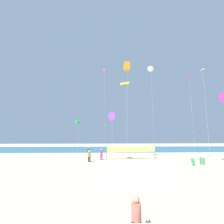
# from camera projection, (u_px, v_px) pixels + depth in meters

# --- Properties ---
(ground_plane) EXTENTS (120.00, 120.00, 0.00)m
(ground_plane) POSITION_uv_depth(u_px,v_px,m) (131.00, 174.00, 16.89)
(ground_plane) COLOR beige
(ocean_band) EXTENTS (120.00, 20.00, 0.01)m
(ocean_band) POSITION_uv_depth(u_px,v_px,m) (115.00, 149.00, 46.81)
(ocean_band) COLOR teal
(ocean_band) RESTS_ON ground
(mother_figure) EXTENTS (0.39, 0.39, 1.70)m
(mother_figure) POSITION_uv_depth(u_px,v_px,m) (136.00, 217.00, 6.21)
(mother_figure) COLOR maroon
(mother_figure) RESTS_ON ground
(beachgoer_plum_shirt) EXTENTS (0.42, 0.42, 1.84)m
(beachgoer_plum_shirt) POSITION_uv_depth(u_px,v_px,m) (101.00, 154.00, 26.36)
(beachgoer_plum_shirt) COLOR #7A3872
(beachgoer_plum_shirt) RESTS_ON ground
(beachgoer_olive_shirt) EXTENTS (0.41, 0.41, 1.77)m
(beachgoer_olive_shirt) POSITION_uv_depth(u_px,v_px,m) (89.00, 156.00, 24.35)
(beachgoer_olive_shirt) COLOR #2D2D33
(beachgoer_olive_shirt) RESTS_ON ground
(beachgoer_white_shirt) EXTENTS (0.36, 0.36, 1.57)m
(beachgoer_white_shirt) POSITION_uv_depth(u_px,v_px,m) (178.00, 162.00, 19.21)
(beachgoer_white_shirt) COLOR white
(beachgoer_white_shirt) RESTS_ON ground
(beachgoer_charcoal_shirt) EXTENTS (0.42, 0.42, 1.82)m
(beachgoer_charcoal_shirt) POSITION_uv_depth(u_px,v_px,m) (88.00, 151.00, 30.47)
(beachgoer_charcoal_shirt) COLOR gold
(beachgoer_charcoal_shirt) RESTS_ON ground
(folding_beach_chair) EXTENTS (0.52, 0.65, 0.89)m
(folding_beach_chair) POSITION_uv_depth(u_px,v_px,m) (193.00, 162.00, 21.51)
(folding_beach_chair) COLOR #1E8C4C
(folding_beach_chair) RESTS_ON ground
(trash_barrel) EXTENTS (0.65, 0.65, 0.92)m
(trash_barrel) POSITION_uv_depth(u_px,v_px,m) (202.00, 161.00, 22.16)
(trash_barrel) COLOR #3F7F4C
(trash_barrel) RESTS_ON ground
(volleyball_net) EXTENTS (8.48, 1.28, 2.40)m
(volleyball_net) POSITION_uv_depth(u_px,v_px,m) (131.00, 150.00, 26.70)
(volleyball_net) COLOR #4C4C51
(volleyball_net) RESTS_ON ground
(beach_handbag) EXTENTS (0.37, 0.19, 0.30)m
(beach_handbag) POSITION_uv_depth(u_px,v_px,m) (188.00, 164.00, 21.37)
(beach_handbag) COLOR #99B28C
(beach_handbag) RESTS_ON ground
(kite_yellow_tube) EXTENTS (2.31, 1.59, 16.93)m
(kite_yellow_tube) POSITION_uv_depth(u_px,v_px,m) (125.00, 84.00, 38.63)
(kite_yellow_tube) COLOR silver
(kite_yellow_tube) RESTS_ON ground
(kite_violet_delta) EXTENTS (1.19, 1.13, 7.68)m
(kite_violet_delta) POSITION_uv_depth(u_px,v_px,m) (112.00, 116.00, 24.52)
(kite_violet_delta) COLOR silver
(kite_violet_delta) RESTS_ON ground
(kite_white_delta) EXTENTS (1.11, 0.46, 16.45)m
(kite_white_delta) POSITION_uv_depth(u_px,v_px,m) (151.00, 69.00, 28.14)
(kite_white_delta) COLOR silver
(kite_white_delta) RESTS_ON ground
(kite_magenta_diamond) EXTENTS (0.83, 0.83, 14.15)m
(kite_magenta_diamond) POSITION_uv_depth(u_px,v_px,m) (189.00, 80.00, 27.61)
(kite_magenta_diamond) COLOR silver
(kite_magenta_diamond) RESTS_ON ground
(kite_pink_delta) EXTENTS (0.82, 1.29, 20.00)m
(kite_pink_delta) POSITION_uv_depth(u_px,v_px,m) (105.00, 71.00, 37.67)
(kite_pink_delta) COLOR silver
(kite_pink_delta) RESTS_ON ground
(kite_orange_box) EXTENTS (0.91, 0.91, 14.98)m
(kite_orange_box) POSITION_uv_depth(u_px,v_px,m) (127.00, 66.00, 23.72)
(kite_orange_box) COLOR silver
(kite_orange_box) RESTS_ON ground
(kite_orange_diamond) EXTENTS (0.82, 0.82, 13.84)m
(kite_orange_diamond) POSITION_uv_depth(u_px,v_px,m) (202.00, 70.00, 22.93)
(kite_orange_diamond) COLOR silver
(kite_orange_diamond) RESTS_ON ground
(kite_magenta_box) EXTENTS (0.84, 0.84, 9.65)m
(kite_magenta_box) POSITION_uv_depth(u_px,v_px,m) (224.00, 97.00, 20.97)
(kite_magenta_box) COLOR silver
(kite_magenta_box) RESTS_ON ground
(kite_green_tube) EXTENTS (1.25, 1.33, 7.24)m
(kite_green_tube) POSITION_uv_depth(u_px,v_px,m) (79.00, 122.00, 33.53)
(kite_green_tube) COLOR silver
(kite_green_tube) RESTS_ON ground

